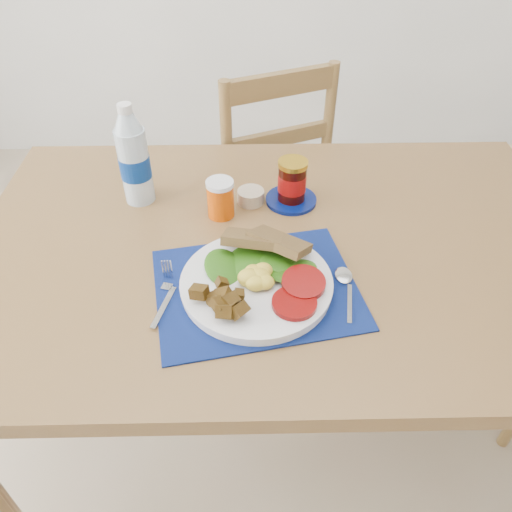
{
  "coord_description": "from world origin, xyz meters",
  "views": [
    {
      "loc": [
        -0.07,
        -0.67,
        1.47
      ],
      "look_at": [
        -0.06,
        0.09,
        0.8
      ],
      "focal_mm": 35.0,
      "sensor_mm": 36.0,
      "label": 1
    }
  ],
  "objects": [
    {
      "name": "ramekin",
      "position": [
        -0.06,
        0.35,
        0.77
      ],
      "size": [
        0.07,
        0.07,
        0.03
      ],
      "primitive_type": "cylinder",
      "color": "tan",
      "rests_on": "table"
    },
    {
      "name": "water_bottle",
      "position": [
        -0.34,
        0.37,
        0.86
      ],
      "size": [
        0.07,
        0.07,
        0.25
      ],
      "color": "#ADBFCC",
      "rests_on": "table"
    },
    {
      "name": "table",
      "position": [
        0.0,
        0.2,
        0.67
      ],
      "size": [
        1.4,
        0.9,
        0.75
      ],
      "color": "brown",
      "rests_on": "ground"
    },
    {
      "name": "fork",
      "position": [
        -0.24,
        0.03,
        0.76
      ],
      "size": [
        0.04,
        0.16,
        0.0
      ],
      "rotation": [
        0.0,
        0.0,
        -0.26
      ],
      "color": "#B2B5BA",
      "rests_on": "placemat"
    },
    {
      "name": "chair_far",
      "position": [
        -0.01,
        0.87,
        0.57
      ],
      "size": [
        0.54,
        0.53,
        1.12
      ],
      "rotation": [
        0.0,
        0.0,
        3.53
      ],
      "color": "brown",
      "rests_on": "ground"
    },
    {
      "name": "breakfast_plate",
      "position": [
        -0.06,
        0.04,
        0.78
      ],
      "size": [
        0.3,
        0.3,
        0.07
      ],
      "rotation": [
        0.0,
        0.0,
        -0.35
      ],
      "color": "silver",
      "rests_on": "placemat"
    },
    {
      "name": "placemat",
      "position": [
        -0.06,
        0.05,
        0.75
      ],
      "size": [
        0.45,
        0.39,
        0.0
      ],
      "primitive_type": "cube",
      "rotation": [
        0.0,
        0.0,
        0.19
      ],
      "color": "black",
      "rests_on": "table"
    },
    {
      "name": "jam_on_saucer",
      "position": [
        0.04,
        0.36,
        0.8
      ],
      "size": [
        0.13,
        0.13,
        0.11
      ],
      "color": "#051359",
      "rests_on": "table"
    },
    {
      "name": "ground",
      "position": [
        0.0,
        0.0,
        0.0
      ],
      "size": [
        4.0,
        4.0,
        0.0
      ],
      "primitive_type": "plane",
      "color": "tan",
      "rests_on": "ground"
    },
    {
      "name": "juice_glass",
      "position": [
        -0.14,
        0.3,
        0.79
      ],
      "size": [
        0.06,
        0.06,
        0.09
      ],
      "primitive_type": "cylinder",
      "color": "#CA4705",
      "rests_on": "table"
    },
    {
      "name": "spoon",
      "position": [
        0.13,
        0.05,
        0.76
      ],
      "size": [
        0.04,
        0.16,
        0.0
      ],
      "rotation": [
        0.0,
        0.0,
        -0.16
      ],
      "color": "#B2B5BA",
      "rests_on": "placemat"
    }
  ]
}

